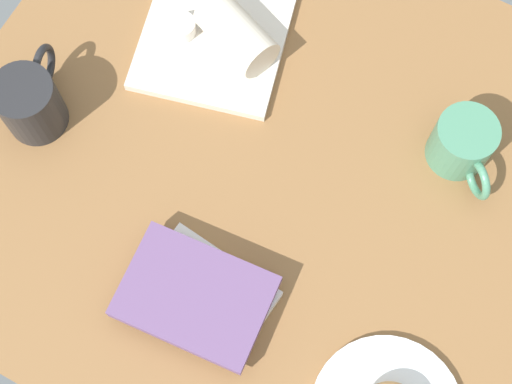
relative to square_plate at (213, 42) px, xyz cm
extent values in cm
cube|color=olive|center=(-22.84, 15.22, -2.80)|extent=(110.00, 90.00, 4.00)
cube|color=silver|center=(0.00, 0.00, 0.00)|extent=(27.72, 27.72, 1.60)
cylinder|color=silver|center=(5.01, 1.13, 2.13)|extent=(4.69, 4.69, 2.67)
cylinder|color=#CE5624|center=(5.01, 1.13, 3.17)|extent=(3.85, 3.85, 0.40)
cylinder|color=beige|center=(-4.01, -0.91, 4.32)|extent=(14.62, 11.36, 7.04)
cube|color=silver|center=(-19.37, 36.40, 0.31)|extent=(19.64, 14.05, 2.21)
cube|color=#6B4C7A|center=(-18.60, 38.12, 2.70)|extent=(21.62, 16.13, 2.58)
cylinder|color=#4C8C6B|center=(-42.44, -0.94, 3.70)|extent=(9.28, 9.28, 9.00)
cylinder|color=#A27F48|center=(-42.44, -0.94, 7.60)|extent=(7.61, 7.61, 0.40)
torus|color=#4C8C6B|center=(-46.81, 3.36, 3.70)|extent=(5.54, 5.48, 6.60)
cylinder|color=#262628|center=(17.68, 24.57, 4.39)|extent=(9.47, 9.47, 10.38)
cylinder|color=#B47049|center=(17.68, 24.57, 8.98)|extent=(7.77, 7.77, 0.40)
torus|color=#262628|center=(19.34, 18.34, 4.39)|extent=(3.07, 7.48, 7.43)
camera|label=1|loc=(-36.54, 53.39, 111.74)|focal=54.84mm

